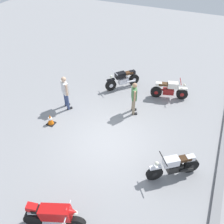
{
  "coord_description": "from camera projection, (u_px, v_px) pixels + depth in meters",
  "views": [
    {
      "loc": [
        6.79,
        3.23,
        7.65
      ],
      "look_at": [
        -1.04,
        -0.3,
        0.75
      ],
      "focal_mm": 39.32,
      "sensor_mm": 36.0,
      "label": 1
    }
  ],
  "objects": [
    {
      "name": "ground_plane",
      "position": [
        109.0,
        141.0,
        10.65
      ],
      "size": [
        40.0,
        40.0,
        0.0
      ],
      "primitive_type": "plane",
      "color": "gray"
    },
    {
      "name": "curb_edge",
      "position": [
        220.0,
        176.0,
        9.13
      ],
      "size": [
        14.0,
        0.3,
        0.15
      ],
      "primitive_type": "cube",
      "color": "gray",
      "rests_on": "ground"
    },
    {
      "name": "motorcycle_red_sportbike",
      "position": [
        54.0,
        216.0,
        7.37
      ],
      "size": [
        0.88,
        1.92,
        1.14
      ],
      "rotation": [
        0.0,
        0.0,
        1.87
      ],
      "color": "black",
      "rests_on": "ground"
    },
    {
      "name": "motorcycle_cream_vintage",
      "position": [
        169.0,
        90.0,
        12.88
      ],
      "size": [
        0.82,
        1.92,
        1.07
      ],
      "rotation": [
        0.0,
        0.0,
        1.85
      ],
      "color": "black",
      "rests_on": "ground"
    },
    {
      "name": "motorcycle_silver_cruiser",
      "position": [
        174.0,
        166.0,
        8.93
      ],
      "size": [
        1.38,
        1.72,
        1.09
      ],
      "rotation": [
        0.0,
        0.0,
        5.38
      ],
      "color": "black",
      "rests_on": "ground"
    },
    {
      "name": "motorcycle_black_cruiser",
      "position": [
        123.0,
        79.0,
        13.66
      ],
      "size": [
        1.67,
        1.45,
        1.09
      ],
      "rotation": [
        0.0,
        0.0,
        5.58
      ],
      "color": "black",
      "rests_on": "ground"
    },
    {
      "name": "person_in_green_shirt",
      "position": [
        134.0,
        96.0,
        11.6
      ],
      "size": [
        0.63,
        0.47,
        1.69
      ],
      "rotation": [
        0.0,
        0.0,
        2.02
      ],
      "color": "gray",
      "rests_on": "ground"
    },
    {
      "name": "person_in_white_shirt",
      "position": [
        65.0,
        90.0,
        11.87
      ],
      "size": [
        0.53,
        0.59,
        1.78
      ],
      "rotation": [
        0.0,
        0.0,
        2.47
      ],
      "color": "#384772",
      "rests_on": "ground"
    },
    {
      "name": "traffic_cone",
      "position": [
        50.0,
        120.0,
        11.36
      ],
      "size": [
        0.36,
        0.36,
        0.53
      ],
      "color": "black",
      "rests_on": "ground"
    }
  ]
}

